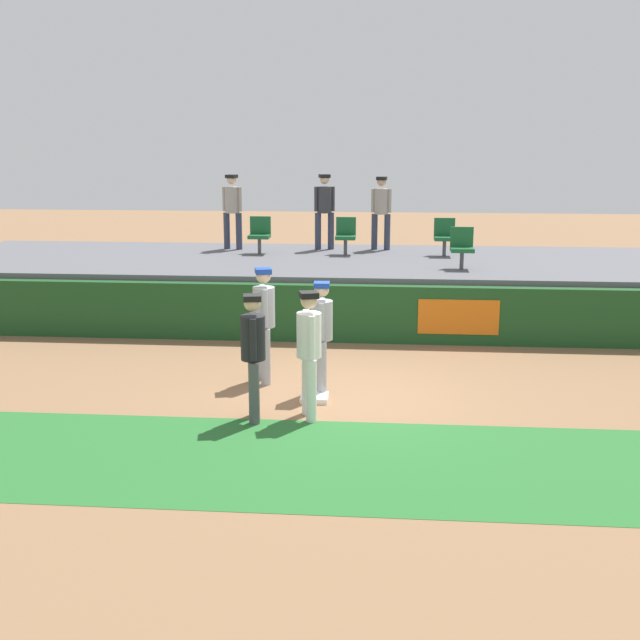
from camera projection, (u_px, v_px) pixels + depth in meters
name	position (u px, v px, depth m)	size (l,w,h in m)	color
ground_plane	(329.00, 399.00, 11.95)	(60.00, 60.00, 0.00)	#846042
grass_foreground_strip	(315.00, 461.00, 9.64)	(18.00, 2.80, 0.01)	#26662B
first_base	(314.00, 398.00, 11.86)	(0.40, 0.40, 0.08)	white
player_fielder_home	(309.00, 346.00, 10.93)	(0.42, 0.58, 1.79)	white
player_runner_visitor	(322.00, 330.00, 11.99)	(0.35, 0.48, 1.73)	#9EA3AD
player_coach_visitor	(264.00, 317.00, 12.56)	(0.42, 0.50, 1.84)	#9EA3AD
player_umpire	(253.00, 348.00, 10.84)	(0.39, 0.49, 1.77)	#4C4C51
field_wall	(343.00, 313.00, 15.15)	(18.00, 0.26, 1.10)	#19471E
bleacher_platform	(349.00, 286.00, 17.63)	(18.00, 4.80, 1.21)	#59595E
seat_front_right	(462.00, 246.00, 16.10)	(0.46, 0.44, 0.84)	#4C4C51
seat_back_left	(260.00, 233.00, 18.21)	(0.48, 0.44, 0.84)	#4C4C51
seat_back_right	(445.00, 235.00, 17.87)	(0.47, 0.44, 0.84)	#4C4C51
seat_back_center	(346.00, 234.00, 18.05)	(0.45, 0.44, 0.84)	#4C4C51
spectator_hooded	(232.00, 206.00, 18.80)	(0.48, 0.40, 1.75)	#33384C
spectator_capped	(381.00, 208.00, 18.73)	(0.47, 0.37, 1.71)	#33384C
spectator_casual	(325.00, 206.00, 18.75)	(0.47, 0.42, 1.76)	#33384C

